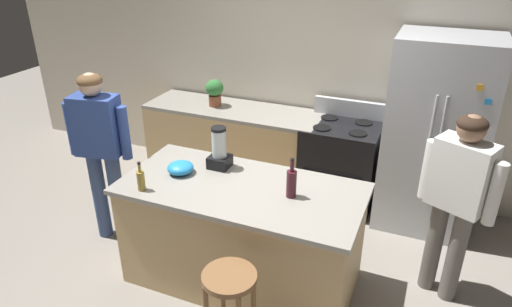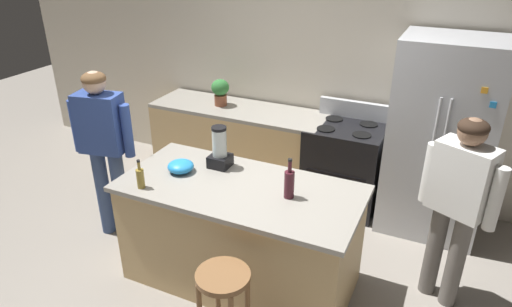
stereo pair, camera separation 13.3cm
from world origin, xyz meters
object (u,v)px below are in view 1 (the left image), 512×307
at_px(stove_range, 340,164).
at_px(bottle_vinegar, 141,180).
at_px(refrigerator, 435,136).
at_px(blender_appliance, 219,151).
at_px(mixing_bowl, 180,168).
at_px(person_by_sink_right, 457,193).
at_px(bottle_wine, 291,183).
at_px(person_by_island_left, 100,143).
at_px(kitchen_island, 242,234).
at_px(bar_stool, 230,294).
at_px(potted_plant, 215,91).

distance_m(stove_range, bottle_vinegar, 2.24).
bearing_deg(stove_range, refrigerator, -1.62).
height_order(blender_appliance, mixing_bowl, blender_appliance).
distance_m(stove_range, mixing_bowl, 1.87).
bearing_deg(person_by_sink_right, bottle_wine, -157.57).
bearing_deg(bottle_wine, bottle_vinegar, -162.17).
relative_size(person_by_island_left, person_by_sink_right, 1.05).
bearing_deg(person_by_sink_right, kitchen_island, -162.58).
xyz_separation_m(person_by_sink_right, bar_stool, (-1.29, -1.22, -0.40)).
bearing_deg(potted_plant, refrigerator, -1.23).
relative_size(person_by_sink_right, bottle_wine, 4.92).
height_order(bottle_wine, mixing_bowl, bottle_wine).
xyz_separation_m(stove_range, potted_plant, (-1.47, 0.03, 0.61)).
relative_size(stove_range, blender_appliance, 3.04).
relative_size(refrigerator, bottle_wine, 5.96).
bearing_deg(person_by_island_left, kitchen_island, -3.35).
bearing_deg(stove_range, potted_plant, 179.01).
xyz_separation_m(blender_appliance, bottle_wine, (0.70, -0.22, -0.03)).
bearing_deg(bottle_wine, refrigerator, 58.21).
xyz_separation_m(kitchen_island, potted_plant, (-1.02, 1.55, 0.62)).
bearing_deg(person_by_island_left, bottle_vinegar, -29.55).
relative_size(person_by_sink_right, mixing_bowl, 7.23).
height_order(bar_stool, blender_appliance, blender_appliance).
bearing_deg(bar_stool, stove_range, 84.89).
bearing_deg(bottle_wine, blender_appliance, 162.68).
height_order(refrigerator, stove_range, refrigerator).
bearing_deg(bar_stool, potted_plant, 119.08).
distance_m(kitchen_island, blender_appliance, 0.71).
xyz_separation_m(person_by_island_left, bar_stool, (1.66, -0.82, -0.45)).
distance_m(stove_range, blender_appliance, 1.61).
bearing_deg(person_by_island_left, stove_range, 37.80).
distance_m(stove_range, potted_plant, 1.60).
bearing_deg(potted_plant, mixing_bowl, -72.69).
bearing_deg(bottle_wine, mixing_bowl, -179.95).
xyz_separation_m(refrigerator, bar_stool, (-1.08, -2.23, -0.40)).
bearing_deg(bottle_vinegar, bottle_wine, 17.83).
bearing_deg(refrigerator, bottle_vinegar, -137.48).
bearing_deg(bottle_vinegar, blender_appliance, 56.24).
bearing_deg(refrigerator, person_by_island_left, -152.59).
bearing_deg(bar_stool, kitchen_island, 108.58).
relative_size(stove_range, bottle_wine, 3.43).
distance_m(kitchen_island, person_by_island_left, 1.51).
xyz_separation_m(potted_plant, bottle_wine, (1.43, -1.54, -0.06)).
distance_m(potted_plant, blender_appliance, 1.50).
distance_m(kitchen_island, potted_plant, 1.96).
bearing_deg(blender_appliance, stove_range, 59.96).
relative_size(blender_appliance, bottle_wine, 1.13).
height_order(refrigerator, blender_appliance, refrigerator).
distance_m(refrigerator, potted_plant, 2.35).
bearing_deg(blender_appliance, mixing_bowl, -138.23).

